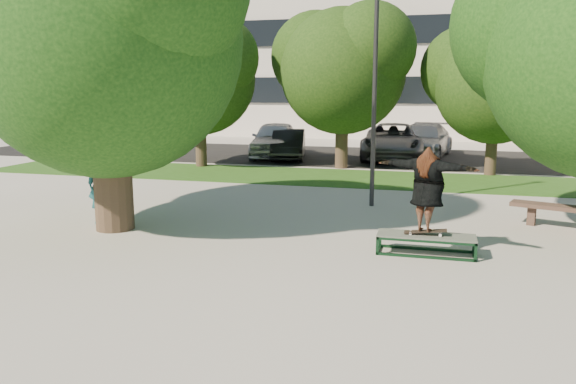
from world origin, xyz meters
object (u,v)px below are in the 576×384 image
(tree_left, at_px, (103,23))
(car_grey, at_px, (393,141))
(grind_box, at_px, (426,244))
(bystander, at_px, (104,182))
(car_dark, at_px, (289,144))
(car_silver_a, at_px, (275,139))
(lamppost, at_px, (375,85))
(car_silver_b, at_px, (423,141))

(tree_left, relative_size, car_grey, 1.27)
(tree_left, relative_size, grind_box, 3.95)
(bystander, relative_size, car_dark, 0.48)
(grind_box, bearing_deg, car_silver_a, 116.62)
(lamppost, distance_m, car_grey, 10.79)
(lamppost, relative_size, car_silver_a, 1.28)
(lamppost, height_order, car_silver_a, lamppost)
(car_dark, bearing_deg, lamppost, -74.64)
(grind_box, height_order, bystander, bystander)
(grind_box, height_order, car_silver_b, car_silver_b)
(lamppost, xyz_separation_m, car_grey, (-0.29, 10.53, -2.37))
(car_dark, bearing_deg, bystander, -106.34)
(tree_left, xyz_separation_m, grind_box, (6.79, -0.32, -4.23))
(lamppost, bearing_deg, tree_left, -143.58)
(bystander, distance_m, car_grey, 15.06)
(bystander, xyz_separation_m, car_silver_b, (6.74, 15.00, -0.20))
(car_silver_a, height_order, car_grey, car_silver_a)
(tree_left, height_order, car_silver_a, tree_left)
(car_silver_a, distance_m, car_silver_b, 6.72)
(tree_left, distance_m, car_grey, 15.70)
(tree_left, relative_size, car_dark, 1.81)
(lamppost, bearing_deg, car_silver_a, 119.42)
(car_grey, xyz_separation_m, car_silver_b, (1.27, 0.97, -0.03))
(bystander, bearing_deg, car_silver_b, 34.17)
(tree_left, distance_m, car_dark, 13.71)
(car_silver_a, bearing_deg, tree_left, -97.87)
(grind_box, bearing_deg, car_grey, 96.93)
(lamppost, xyz_separation_m, car_silver_b, (0.98, 11.50, -2.40))
(bystander, bearing_deg, lamppost, -0.36)
(car_silver_a, distance_m, car_grey, 5.28)
(car_grey, distance_m, car_silver_b, 1.60)
(car_dark, xyz_separation_m, car_silver_b, (5.72, 2.24, 0.10))
(grind_box, xyz_separation_m, car_silver_a, (-7.03, 14.02, 0.62))
(car_dark, relative_size, car_grey, 0.70)
(bystander, relative_size, car_grey, 0.34)
(grind_box, distance_m, car_silver_a, 15.69)
(tree_left, bearing_deg, lamppost, 36.42)
(lamppost, height_order, car_silver_b, lamppost)
(tree_left, relative_size, bystander, 3.73)
(bystander, xyz_separation_m, car_dark, (1.02, 12.76, -0.30))
(tree_left, distance_m, bystander, 3.52)
(grind_box, relative_size, car_dark, 0.46)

